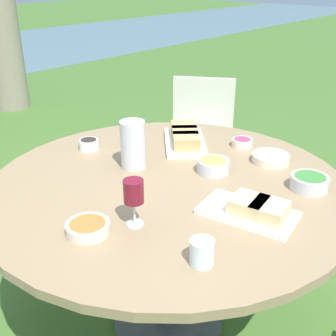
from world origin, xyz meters
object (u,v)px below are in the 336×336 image
Objects in this scene: dining_table at (168,201)px; water_pitcher at (133,145)px; wine_glass at (134,193)px; chair_far_back at (201,132)px.

water_pitcher reaches higher than dining_table.
dining_table is 6.99× the size of water_pitcher.
wine_glass is at bearing -158.64° from dining_table.
dining_table is at bearing -91.84° from water_pitcher.
chair_far_back is 4.17× the size of water_pitcher.
chair_far_back is at bearing 21.67° from water_pitcher.
water_pitcher reaches higher than wine_glass.
water_pitcher is at bearing -158.33° from chair_far_back.
dining_table is 8.74× the size of wine_glass.
water_pitcher is at bearing 45.08° from wine_glass.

